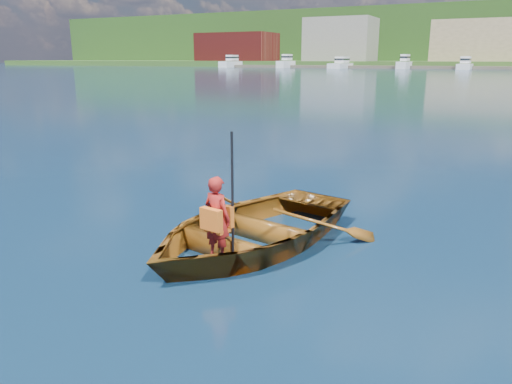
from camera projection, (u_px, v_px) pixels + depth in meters
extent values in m
plane|color=#12233E|center=(242.00, 272.00, 6.74)|extent=(600.00, 600.00, 0.00)
imported|color=brown|center=(251.00, 228.00, 7.67)|extent=(3.74, 4.63, 0.85)
imported|color=#A71F1B|center=(217.00, 218.00, 6.80)|extent=(0.48, 0.37, 1.17)
cube|color=orange|center=(211.00, 219.00, 6.70)|extent=(0.35, 0.17, 0.30)
cube|color=orange|center=(223.00, 215.00, 6.88)|extent=(0.35, 0.15, 0.30)
cube|color=orange|center=(218.00, 230.00, 6.84)|extent=(0.34, 0.28, 0.05)
cylinder|color=black|center=(233.00, 197.00, 6.74)|extent=(0.04, 0.04, 1.77)
cube|color=#3B5C26|center=(503.00, 64.00, 170.73)|extent=(400.00, 80.00, 2.00)
cube|color=#2A491F|center=(508.00, 39.00, 211.37)|extent=(400.00, 100.00, 22.00)
cube|color=brown|center=(498.00, 68.00, 134.73)|extent=(160.02, 10.84, 0.80)
cube|color=brown|center=(237.00, 47.00, 186.35)|extent=(28.00, 16.00, 10.00)
cube|color=gray|center=(341.00, 40.00, 168.60)|extent=(22.00, 16.00, 14.00)
cube|color=gray|center=(486.00, 41.00, 149.46)|extent=(30.00, 16.00, 12.00)
cube|color=white|center=(231.00, 65.00, 164.81)|extent=(3.06, 10.94, 2.17)
cube|color=white|center=(232.00, 58.00, 165.19)|extent=(2.14, 4.92, 1.80)
cube|color=black|center=(232.00, 57.00, 165.16)|extent=(2.21, 5.14, 0.50)
cube|color=white|center=(286.00, 65.00, 156.25)|extent=(2.65, 9.46, 2.36)
cube|color=white|center=(287.00, 57.00, 156.46)|extent=(1.85, 4.26, 1.80)
cube|color=black|center=(287.00, 57.00, 156.44)|extent=(1.91, 4.45, 0.50)
cube|color=white|center=(341.00, 66.00, 148.67)|extent=(3.88, 13.86, 1.60)
cube|color=white|center=(342.00, 60.00, 149.39)|extent=(2.72, 6.24, 1.80)
cube|color=black|center=(342.00, 59.00, 149.36)|extent=(2.79, 6.51, 0.50)
cube|color=white|center=(404.00, 66.00, 140.64)|extent=(2.74, 9.80, 2.19)
cube|color=white|center=(405.00, 58.00, 140.91)|extent=(1.92, 4.41, 1.80)
cube|color=black|center=(405.00, 57.00, 140.88)|extent=(1.97, 4.60, 0.50)
cube|color=white|center=(465.00, 67.00, 133.81)|extent=(3.41, 12.18, 1.60)
cube|color=white|center=(466.00, 60.00, 134.38)|extent=(2.39, 5.48, 1.80)
cube|color=black|center=(466.00, 59.00, 134.35)|extent=(2.46, 5.73, 0.50)
cylinder|color=#382314|center=(411.00, 37.00, 222.73)|extent=(0.80, 0.80, 2.72)
sphere|color=#245F23|center=(412.00, 28.00, 221.79)|extent=(5.08, 5.08, 5.08)
cylinder|color=#382314|center=(238.00, 44.00, 245.82)|extent=(0.80, 0.80, 3.54)
sphere|color=#245F23|center=(238.00, 34.00, 244.60)|extent=(6.61, 6.61, 6.61)
cylinder|color=#382314|center=(378.00, 30.00, 248.36)|extent=(0.80, 0.80, 3.25)
sphere|color=#245F23|center=(378.00, 21.00, 247.24)|extent=(6.06, 6.06, 6.06)
cylinder|color=#382314|center=(376.00, 26.00, 262.58)|extent=(0.80, 0.80, 3.03)
sphere|color=#245F23|center=(376.00, 18.00, 261.53)|extent=(5.66, 5.66, 5.66)
cylinder|color=#382314|center=(283.00, 39.00, 249.01)|extent=(0.80, 0.80, 3.50)
sphere|color=#245F23|center=(283.00, 29.00, 247.80)|extent=(6.53, 6.53, 6.53)
cylinder|color=#382314|center=(492.00, 52.00, 177.58)|extent=(0.80, 0.80, 3.10)
sphere|color=#245F23|center=(493.00, 40.00, 176.52)|extent=(5.78, 5.78, 5.78)
cylinder|color=#382314|center=(511.00, 38.00, 196.98)|extent=(0.80, 0.80, 4.02)
sphere|color=#245F23|center=(512.00, 23.00, 195.59)|extent=(7.51, 7.51, 7.51)
cylinder|color=#382314|center=(412.00, 53.00, 191.16)|extent=(0.80, 0.80, 2.43)
sphere|color=#245F23|center=(413.00, 44.00, 190.32)|extent=(4.54, 4.54, 4.54)
cylinder|color=#382314|center=(380.00, 39.00, 225.06)|extent=(0.80, 0.80, 3.04)
sphere|color=#245F23|center=(381.00, 29.00, 224.01)|extent=(5.68, 5.68, 5.68)
cylinder|color=#382314|center=(315.00, 47.00, 217.69)|extent=(0.80, 0.80, 4.17)
sphere|color=#245F23|center=(315.00, 33.00, 216.25)|extent=(7.78, 7.78, 7.78)
cylinder|color=#382314|center=(238.00, 37.00, 270.01)|extent=(0.80, 0.80, 3.18)
sphere|color=#245F23|center=(238.00, 29.00, 268.91)|extent=(5.93, 5.93, 5.93)
cylinder|color=#382314|center=(441.00, 33.00, 224.75)|extent=(0.80, 0.80, 2.56)
sphere|color=#245F23|center=(442.00, 25.00, 223.87)|extent=(4.77, 4.77, 4.77)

